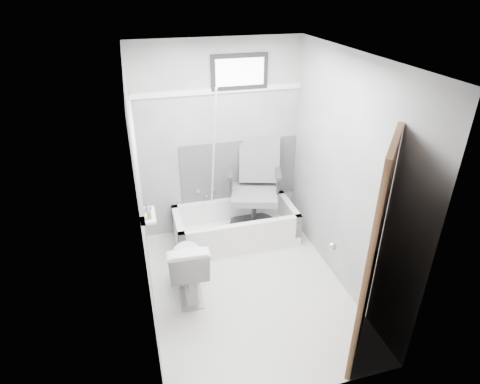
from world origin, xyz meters
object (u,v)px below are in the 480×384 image
object	(u,v)px
office_chair	(254,189)
door	(424,275)
toilet	(188,265)
soap_bottle_b	(148,207)
soap_bottle_a	(149,214)
bathtub	(235,225)

from	to	relation	value
office_chair	door	xyz separation A→B (m)	(0.63, -2.23, 0.32)
toilet	door	size ratio (longest dim) A/B	0.36
office_chair	toilet	world-z (taller)	office_chair
door	soap_bottle_b	xyz separation A→B (m)	(-1.92, 1.64, -0.04)
office_chair	soap_bottle_a	xyz separation A→B (m)	(-1.29, -0.74, 0.28)
office_chair	door	size ratio (longest dim) A/B	0.56
office_chair	toilet	distance (m)	1.32
toilet	soap_bottle_a	xyz separation A→B (m)	(-0.32, 0.10, 0.61)
soap_bottle_a	office_chair	bearing A→B (deg)	29.76
soap_bottle_a	toilet	bearing A→B (deg)	-16.68
toilet	soap_bottle_a	size ratio (longest dim) A/B	7.56
office_chair	bathtub	bearing A→B (deg)	-157.36
bathtub	soap_bottle_a	world-z (taller)	soap_bottle_a
soap_bottle_b	bathtub	bearing A→B (deg)	28.78
office_chair	toilet	size ratio (longest dim) A/B	1.56
toilet	soap_bottle_b	world-z (taller)	soap_bottle_b
soap_bottle_a	soap_bottle_b	distance (m)	0.14
door	soap_bottle_b	world-z (taller)	door
toilet	soap_bottle_b	bearing A→B (deg)	-33.01
office_chair	soap_bottle_a	bearing A→B (deg)	-133.30
door	bathtub	bearing A→B (deg)	111.72
bathtub	soap_bottle_b	xyz separation A→B (m)	(-1.04, -0.57, 0.75)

